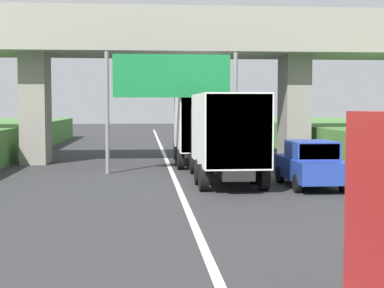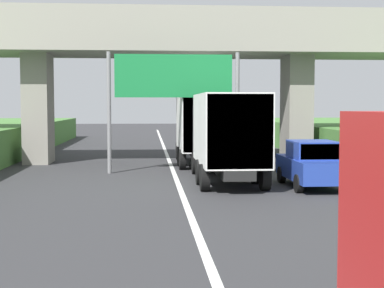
% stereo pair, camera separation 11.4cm
% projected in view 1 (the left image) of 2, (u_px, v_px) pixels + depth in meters
% --- Properties ---
extents(lane_centre_stripe, '(0.20, 95.21, 0.01)m').
position_uv_depth(lane_centre_stripe, '(174.00, 178.00, 23.60)').
color(lane_centre_stripe, white).
rests_on(lane_centre_stripe, ground).
extents(overpass_bridge, '(40.00, 4.80, 7.86)m').
position_uv_depth(overpass_bridge, '(167.00, 50.00, 30.07)').
color(overpass_bridge, gray).
rests_on(overpass_bridge, ground).
extents(overhead_highway_sign, '(5.88, 0.18, 5.36)m').
position_uv_depth(overhead_highway_sign, '(172.00, 84.00, 25.30)').
color(overhead_highway_sign, slate).
rests_on(overhead_highway_sign, ground).
extents(truck_silver, '(2.44, 7.30, 3.44)m').
position_uv_depth(truck_silver, '(199.00, 127.00, 29.09)').
color(truck_silver, black).
rests_on(truck_silver, ground).
extents(truck_black, '(2.44, 7.30, 3.44)m').
position_uv_depth(truck_black, '(225.00, 133.00, 22.30)').
color(truck_black, black).
rests_on(truck_black, ground).
extents(car_blue, '(1.86, 4.10, 1.72)m').
position_uv_depth(car_blue, '(311.00, 164.00, 20.95)').
color(car_blue, '#233D9E').
rests_on(car_blue, ground).
extents(construction_barrel_4, '(0.57, 0.57, 0.90)m').
position_uv_depth(construction_barrel_4, '(376.00, 180.00, 19.44)').
color(construction_barrel_4, orange).
rests_on(construction_barrel_4, ground).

